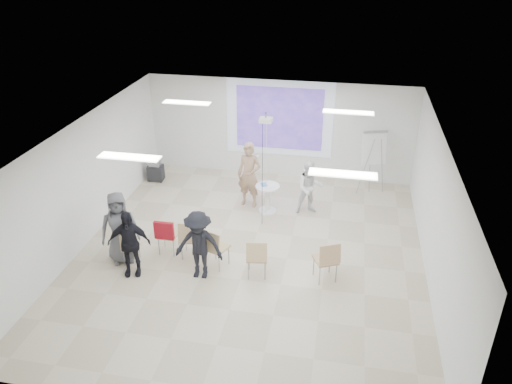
% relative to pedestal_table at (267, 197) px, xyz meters
% --- Properties ---
extents(floor, '(8.00, 9.00, 0.10)m').
position_rel_pedestal_table_xyz_m(floor, '(-0.06, -2.11, -0.50)').
color(floor, beige).
rests_on(floor, ground).
extents(ceiling, '(8.00, 9.00, 0.10)m').
position_rel_pedestal_table_xyz_m(ceiling, '(-0.06, -2.11, 2.60)').
color(ceiling, white).
rests_on(ceiling, wall_back).
extents(wall_back, '(8.00, 0.10, 3.00)m').
position_rel_pedestal_table_xyz_m(wall_back, '(-0.06, 2.44, 1.05)').
color(wall_back, silver).
rests_on(wall_back, floor).
extents(wall_left, '(0.10, 9.00, 3.00)m').
position_rel_pedestal_table_xyz_m(wall_left, '(-4.11, -2.11, 1.05)').
color(wall_left, silver).
rests_on(wall_left, floor).
extents(wall_right, '(0.10, 9.00, 3.00)m').
position_rel_pedestal_table_xyz_m(wall_right, '(3.99, -2.11, 1.05)').
color(wall_right, silver).
rests_on(wall_right, floor).
extents(projection_halo, '(3.20, 0.01, 2.30)m').
position_rel_pedestal_table_xyz_m(projection_halo, '(-0.06, 2.38, 1.40)').
color(projection_halo, silver).
rests_on(projection_halo, wall_back).
extents(projection_image, '(2.60, 0.01, 1.90)m').
position_rel_pedestal_table_xyz_m(projection_image, '(-0.06, 2.36, 1.40)').
color(projection_image, '#4D2E9F').
rests_on(projection_image, wall_back).
extents(pedestal_table, '(0.85, 0.85, 0.81)m').
position_rel_pedestal_table_xyz_m(pedestal_table, '(0.00, 0.00, 0.00)').
color(pedestal_table, white).
rests_on(pedestal_table, floor).
extents(player_left, '(0.83, 0.63, 2.07)m').
position_rel_pedestal_table_xyz_m(player_left, '(-0.56, 0.29, 0.59)').
color(player_left, tan).
rests_on(player_left, floor).
extents(player_right, '(0.94, 0.84, 1.65)m').
position_rel_pedestal_table_xyz_m(player_right, '(1.10, 0.18, 0.38)').
color(player_right, white).
rests_on(player_right, floor).
extents(controller_left, '(0.06, 0.12, 0.04)m').
position_rel_pedestal_table_xyz_m(controller_left, '(-0.38, 0.54, 0.92)').
color(controller_left, white).
rests_on(controller_left, player_left).
extents(controller_right, '(0.08, 0.14, 0.04)m').
position_rel_pedestal_table_xyz_m(controller_right, '(0.92, 0.43, 0.66)').
color(controller_right, white).
rests_on(controller_right, player_right).
extents(chair_far_left, '(0.47, 0.49, 0.81)m').
position_rel_pedestal_table_xyz_m(chair_far_left, '(-2.64, -2.97, 0.03)').
color(chair_far_left, tan).
rests_on(chair_far_left, floor).
extents(chair_left_mid, '(0.44, 0.48, 0.95)m').
position_rel_pedestal_table_xyz_m(chair_left_mid, '(-1.96, -2.43, 0.11)').
color(chair_left_mid, tan).
rests_on(chair_left_mid, floor).
extents(chair_left_inner, '(0.48, 0.52, 0.97)m').
position_rel_pedestal_table_xyz_m(chair_left_inner, '(-1.37, -2.50, 0.13)').
color(chair_left_inner, tan).
rests_on(chair_left_inner, floor).
extents(chair_center, '(0.60, 0.62, 0.97)m').
position_rel_pedestal_table_xyz_m(chair_center, '(-0.72, -2.76, 0.13)').
color(chair_center, tan).
rests_on(chair_center, floor).
extents(chair_right_inner, '(0.51, 0.54, 0.96)m').
position_rel_pedestal_table_xyz_m(chair_right_inner, '(0.27, -2.94, 0.12)').
color(chair_right_inner, tan).
rests_on(chair_right_inner, floor).
extents(chair_right_far, '(0.63, 0.65, 1.00)m').
position_rel_pedestal_table_xyz_m(chair_right_far, '(1.77, -2.79, 0.14)').
color(chair_right_far, tan).
rests_on(chair_right_far, floor).
extents(red_jacket, '(0.45, 0.10, 0.43)m').
position_rel_pedestal_table_xyz_m(red_jacket, '(-1.96, -2.57, 0.27)').
color(red_jacket, '#A61421').
rests_on(red_jacket, chair_left_mid).
extents(laptop, '(0.37, 0.28, 0.03)m').
position_rel_pedestal_table_xyz_m(laptop, '(-1.38, -2.40, 0.07)').
color(laptop, black).
rests_on(laptop, chair_left_inner).
extents(audience_left, '(1.16, 0.86, 1.80)m').
position_rel_pedestal_table_xyz_m(audience_left, '(-2.47, -3.31, 0.45)').
color(audience_left, black).
rests_on(audience_left, floor).
extents(audience_mid, '(1.19, 0.67, 1.82)m').
position_rel_pedestal_table_xyz_m(audience_mid, '(-0.96, -3.13, 0.46)').
color(audience_mid, black).
rests_on(audience_mid, floor).
extents(audience_outer, '(1.12, 0.98, 1.94)m').
position_rel_pedestal_table_xyz_m(audience_outer, '(-2.88, -2.87, 0.52)').
color(audience_outer, '#5C5D61').
rests_on(audience_outer, floor).
extents(flipchart_easel, '(0.79, 0.62, 1.90)m').
position_rel_pedestal_table_xyz_m(flipchart_easel, '(2.74, 1.67, 0.95)').
color(flipchart_easel, '#94979C').
rests_on(flipchart_easel, floor).
extents(av_cart, '(0.48, 0.40, 0.69)m').
position_rel_pedestal_table_xyz_m(av_cart, '(-3.68, 1.28, -0.13)').
color(av_cart, black).
rests_on(av_cart, floor).
extents(ceiling_projector, '(0.30, 0.25, 3.00)m').
position_rel_pedestal_table_xyz_m(ceiling_projector, '(0.04, -0.61, 2.24)').
color(ceiling_projector, white).
rests_on(ceiling_projector, ceiling).
extents(fluor_panel_nw, '(1.20, 0.30, 0.02)m').
position_rel_pedestal_table_xyz_m(fluor_panel_nw, '(-2.06, -0.11, 2.52)').
color(fluor_panel_nw, white).
rests_on(fluor_panel_nw, ceiling).
extents(fluor_panel_ne, '(1.20, 0.30, 0.02)m').
position_rel_pedestal_table_xyz_m(fluor_panel_ne, '(1.94, -0.11, 2.52)').
color(fluor_panel_ne, white).
rests_on(fluor_panel_ne, ceiling).
extents(fluor_panel_sw, '(1.20, 0.30, 0.02)m').
position_rel_pedestal_table_xyz_m(fluor_panel_sw, '(-2.06, -3.61, 2.52)').
color(fluor_panel_sw, white).
rests_on(fluor_panel_sw, ceiling).
extents(fluor_panel_se, '(1.20, 0.30, 0.02)m').
position_rel_pedestal_table_xyz_m(fluor_panel_se, '(1.94, -3.61, 2.52)').
color(fluor_panel_se, white).
rests_on(fluor_panel_se, ceiling).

